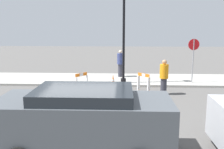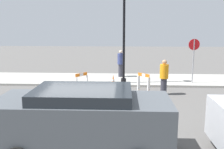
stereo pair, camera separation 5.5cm
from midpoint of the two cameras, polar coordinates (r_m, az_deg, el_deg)
The scene contains 13 objects.
ground_plane at distance 9.61m, azimuth -6.68°, elevation -8.95°, with size 60.00×60.00×0.00m, color #565451.
sidewalk_slab at distance 15.43m, azimuth -3.04°, elevation -1.05°, with size 18.00×3.21×0.12m.
streetlamp_post at distance 13.93m, azimuth 2.77°, elevation 13.39°, with size 0.44×0.44×5.88m.
stop_sign at distance 14.71m, azimuth 17.45°, elevation 4.36°, with size 0.60×0.07×2.37m.
barricade_0 at distance 12.67m, azimuth -6.54°, elevation -1.67°, with size 0.56×0.65×0.95m.
barricade_1 at distance 9.88m, azimuth -4.01°, elevation -4.77°, with size 0.91×0.31×1.07m.
barricade_2 at distance 12.58m, azimuth 7.00°, elevation -1.79°, with size 0.59×0.61×0.96m.
traffic_cone_0 at distance 10.87m, azimuth 8.15°, elevation -4.93°, with size 0.30×0.30×0.63m.
traffic_cone_1 at distance 11.70m, azimuth -8.01°, elevation -3.84°, with size 0.30×0.30×0.61m.
traffic_cone_2 at distance 13.56m, azimuth 0.38°, elevation -1.50°, with size 0.30×0.30×0.70m.
person_worker at distance 12.40m, azimuth 11.38°, elevation -0.38°, with size 0.51×0.51×1.65m.
person_pedestrian at distance 15.78m, azimuth 2.01°, elevation 2.59°, with size 0.48×0.48×1.61m.
parked_car_1 at distance 6.63m, azimuth -6.07°, elevation -9.31°, with size 4.31×1.95×1.71m.
Camera 2 is at (1.55, -8.91, 3.25)m, focal length 42.00 mm.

